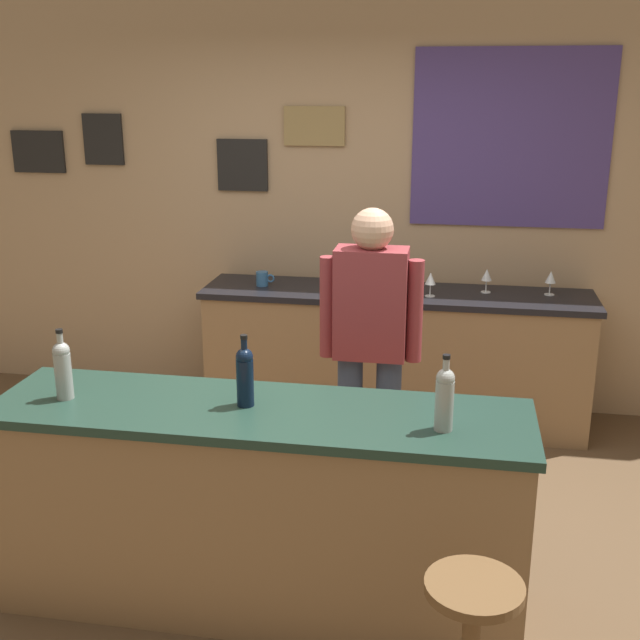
{
  "coord_description": "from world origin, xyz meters",
  "views": [
    {
      "loc": [
        0.77,
        -3.3,
        2.21
      ],
      "look_at": [
        0.11,
        0.45,
        1.05
      ],
      "focal_mm": 44.37,
      "sensor_mm": 36.0,
      "label": 1
    }
  ],
  "objects_px": {
    "bartender": "(370,342)",
    "wine_bottle_a": "(63,368)",
    "wine_bottle_c": "(445,397)",
    "wine_glass_a": "(431,279)",
    "wine_glass_c": "(551,278)",
    "coffee_mug": "(263,279)",
    "wine_glass_b": "(487,276)",
    "wine_bottle_b": "(245,374)"
  },
  "relations": [
    {
      "from": "wine_bottle_b",
      "to": "coffee_mug",
      "type": "height_order",
      "value": "wine_bottle_b"
    },
    {
      "from": "bartender",
      "to": "coffee_mug",
      "type": "bearing_deg",
      "value": 126.27
    },
    {
      "from": "wine_glass_c",
      "to": "wine_glass_b",
      "type": "bearing_deg",
      "value": -178.76
    },
    {
      "from": "coffee_mug",
      "to": "wine_glass_b",
      "type": "bearing_deg",
      "value": 3.11
    },
    {
      "from": "wine_bottle_c",
      "to": "wine_glass_c",
      "type": "distance_m",
      "value": 2.29
    },
    {
      "from": "wine_bottle_a",
      "to": "wine_glass_b",
      "type": "relative_size",
      "value": 1.97
    },
    {
      "from": "bartender",
      "to": "wine_glass_a",
      "type": "bearing_deg",
      "value": 76.59
    },
    {
      "from": "wine_glass_b",
      "to": "coffee_mug",
      "type": "distance_m",
      "value": 1.46
    },
    {
      "from": "bartender",
      "to": "wine_bottle_a",
      "type": "distance_m",
      "value": 1.51
    },
    {
      "from": "wine_bottle_a",
      "to": "coffee_mug",
      "type": "height_order",
      "value": "wine_bottle_a"
    },
    {
      "from": "wine_bottle_c",
      "to": "wine_glass_a",
      "type": "distance_m",
      "value": 2.04
    },
    {
      "from": "bartender",
      "to": "wine_bottle_a",
      "type": "relative_size",
      "value": 5.29
    },
    {
      "from": "wine_bottle_c",
      "to": "bartender",
      "type": "bearing_deg",
      "value": 112.19
    },
    {
      "from": "bartender",
      "to": "wine_bottle_a",
      "type": "height_order",
      "value": "bartender"
    },
    {
      "from": "wine_bottle_c",
      "to": "wine_glass_b",
      "type": "bearing_deg",
      "value": 84.42
    },
    {
      "from": "wine_glass_a",
      "to": "coffee_mug",
      "type": "distance_m",
      "value": 1.11
    },
    {
      "from": "wine_glass_a",
      "to": "wine_glass_c",
      "type": "xyz_separation_m",
      "value": [
        0.75,
        0.17,
        0.0
      ]
    },
    {
      "from": "bartender",
      "to": "wine_glass_b",
      "type": "height_order",
      "value": "bartender"
    },
    {
      "from": "wine_glass_b",
      "to": "wine_glass_c",
      "type": "distance_m",
      "value": 0.4
    },
    {
      "from": "wine_bottle_c",
      "to": "wine_glass_b",
      "type": "distance_m",
      "value": 2.21
    },
    {
      "from": "wine_glass_b",
      "to": "coffee_mug",
      "type": "relative_size",
      "value": 1.24
    },
    {
      "from": "wine_bottle_c",
      "to": "coffee_mug",
      "type": "bearing_deg",
      "value": 120.37
    },
    {
      "from": "coffee_mug",
      "to": "bartender",
      "type": "bearing_deg",
      "value": -53.73
    },
    {
      "from": "wine_bottle_b",
      "to": "wine_glass_c",
      "type": "bearing_deg",
      "value": 55.96
    },
    {
      "from": "wine_bottle_b",
      "to": "wine_glass_a",
      "type": "distance_m",
      "value": 2.05
    },
    {
      "from": "wine_glass_a",
      "to": "coffee_mug",
      "type": "bearing_deg",
      "value": 175.81
    },
    {
      "from": "wine_bottle_c",
      "to": "wine_glass_c",
      "type": "xyz_separation_m",
      "value": [
        0.61,
        2.21,
        -0.05
      ]
    },
    {
      "from": "wine_bottle_a",
      "to": "wine_bottle_c",
      "type": "bearing_deg",
      "value": -1.49
    },
    {
      "from": "wine_bottle_a",
      "to": "wine_glass_c",
      "type": "bearing_deg",
      "value": 44.63
    },
    {
      "from": "bartender",
      "to": "wine_bottle_b",
      "type": "bearing_deg",
      "value": -115.95
    },
    {
      "from": "wine_bottle_b",
      "to": "wine_glass_c",
      "type": "height_order",
      "value": "wine_bottle_b"
    },
    {
      "from": "wine_bottle_c",
      "to": "wine_glass_a",
      "type": "height_order",
      "value": "wine_bottle_c"
    },
    {
      "from": "wine_glass_b",
      "to": "wine_glass_c",
      "type": "xyz_separation_m",
      "value": [
        0.4,
        0.01,
        0.0
      ]
    },
    {
      "from": "wine_glass_b",
      "to": "wine_glass_c",
      "type": "height_order",
      "value": "same"
    },
    {
      "from": "wine_bottle_a",
      "to": "wine_glass_b",
      "type": "distance_m",
      "value": 2.81
    },
    {
      "from": "bartender",
      "to": "wine_bottle_a",
      "type": "xyz_separation_m",
      "value": [
        -1.19,
        -0.92,
        0.12
      ]
    },
    {
      "from": "wine_bottle_c",
      "to": "wine_glass_c",
      "type": "height_order",
      "value": "wine_bottle_c"
    },
    {
      "from": "wine_bottle_c",
      "to": "wine_glass_b",
      "type": "xyz_separation_m",
      "value": [
        0.21,
        2.2,
        -0.05
      ]
    },
    {
      "from": "wine_bottle_a",
      "to": "wine_glass_c",
      "type": "relative_size",
      "value": 1.97
    },
    {
      "from": "bartender",
      "to": "wine_bottle_b",
      "type": "height_order",
      "value": "bartender"
    },
    {
      "from": "wine_glass_c",
      "to": "coffee_mug",
      "type": "height_order",
      "value": "wine_glass_c"
    },
    {
      "from": "bartender",
      "to": "wine_glass_c",
      "type": "xyz_separation_m",
      "value": [
        1.0,
        1.25,
        0.07
      ]
    }
  ]
}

